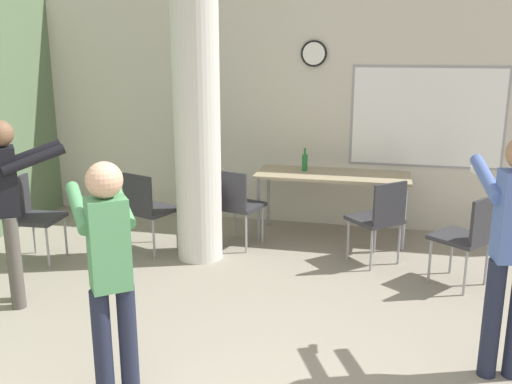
# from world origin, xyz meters

# --- Properties ---
(wall_back) EXTENTS (8.00, 0.15, 2.80)m
(wall_back) POSITION_xyz_m (0.02, 5.06, 1.40)
(wall_back) COLOR beige
(wall_back) RESTS_ON ground_plane
(support_pillar) EXTENTS (0.46, 0.46, 2.80)m
(support_pillar) POSITION_xyz_m (-1.00, 3.58, 1.40)
(support_pillar) COLOR silver
(support_pillar) RESTS_ON ground_plane
(folding_table) EXTENTS (1.71, 0.66, 0.75)m
(folding_table) POSITION_xyz_m (0.27, 4.51, 0.70)
(folding_table) COLOR tan
(folding_table) RESTS_ON ground_plane
(bottle_on_table) EXTENTS (0.06, 0.06, 0.26)m
(bottle_on_table) POSITION_xyz_m (-0.06, 4.58, 0.85)
(bottle_on_table) COLOR #1E6B2D
(bottle_on_table) RESTS_ON folding_table
(chair_table_right) EXTENTS (0.62, 0.62, 0.87)m
(chair_table_right) POSITION_xyz_m (0.81, 3.79, 0.51)
(chair_table_right) COLOR #2D2D33
(chair_table_right) RESTS_ON ground_plane
(chair_mid_room) EXTENTS (0.62, 0.62, 0.87)m
(chair_mid_room) POSITION_xyz_m (1.60, 3.40, 0.51)
(chair_mid_room) COLOR #2D2D33
(chair_mid_room) RESTS_ON ground_plane
(chair_near_pillar) EXTENTS (0.57, 0.57, 0.87)m
(chair_near_pillar) POSITION_xyz_m (-1.58, 3.60, 0.51)
(chair_near_pillar) COLOR #2D2D33
(chair_near_pillar) RESTS_ON ground_plane
(chair_table_left) EXTENTS (0.55, 0.55, 0.87)m
(chair_table_left) POSITION_xyz_m (-0.70, 3.96, 0.51)
(chair_table_left) COLOR #2D2D33
(chair_table_left) RESTS_ON ground_plane
(chair_by_left_wall) EXTENTS (0.46, 0.46, 0.87)m
(chair_by_left_wall) POSITION_xyz_m (-2.63, 3.12, 0.51)
(chair_by_left_wall) COLOR #2D2D33
(chair_by_left_wall) RESTS_ON ground_plane
(person_playing_front) EXTENTS (0.57, 0.61, 1.53)m
(person_playing_front) POSITION_xyz_m (-0.72, 1.09, 0.90)
(person_playing_front) COLOR #1E2338
(person_playing_front) RESTS_ON ground_plane
(person_watching_back) EXTENTS (0.62, 0.58, 1.58)m
(person_watching_back) POSITION_xyz_m (-2.15, 2.19, 0.93)
(person_watching_back) COLOR #514C47
(person_watching_back) RESTS_ON ground_plane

